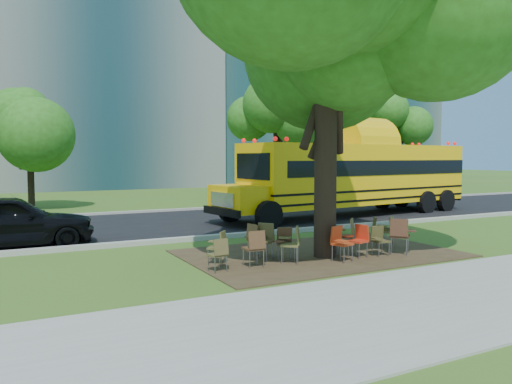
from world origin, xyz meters
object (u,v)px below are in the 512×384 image
chair_6 (358,237)px  chair_12 (379,228)px  main_tree (327,12)px  chair_11 (347,232)px  chair_13 (387,228)px  chair_9 (263,237)px  school_bus (358,175)px  chair_8 (219,244)px  chair_5 (340,240)px  chair_14 (379,238)px  chair_3 (285,241)px  chair_4 (334,237)px  black_car (8,221)px  chair_10 (257,237)px  chair_7 (401,233)px  chair_0 (219,251)px  chair_1 (255,245)px  chair_2 (292,241)px

chair_6 → chair_12: bearing=-70.6°
main_tree → chair_11: (0.77, 0.09, -5.51)m
chair_13 → chair_6: bearing=169.9°
main_tree → chair_9: 5.76m
school_bus → chair_8: bearing=-152.5°
chair_5 → chair_9: 1.89m
chair_5 → chair_14: chair_5 is taller
chair_14 → chair_3: bearing=-7.3°
chair_11 → chair_4: bearing=153.5°
chair_3 → black_car: black_car is taller
chair_10 → school_bus: bearing=115.1°
chair_7 → chair_11: size_ratio=1.02×
chair_7 → chair_13: size_ratio=1.08×
school_bus → chair_3: 10.43m
chair_0 → chair_4: chair_4 is taller
chair_4 → chair_11: 0.62m
chair_3 → chair_10: chair_10 is taller
chair_0 → chair_7: bearing=-13.0°
chair_13 → chair_1: bearing=153.4°
chair_9 → chair_12: bearing=-123.0°
chair_2 → chair_8: (-1.59, 0.70, -0.06)m
chair_9 → chair_13: bearing=-128.1°
school_bus → chair_1: bearing=-147.7°
chair_9 → chair_13: 3.91m
chair_10 → main_tree: bearing=49.9°
chair_14 → chair_12: bearing=-124.3°
chair_14 → black_car: bearing=-26.8°
school_bus → chair_14: 9.26m
chair_0 → chair_11: (3.80, 0.37, 0.11)m
chair_2 → chair_1: bearing=128.0°
chair_7 → chair_8: chair_7 is taller
chair_3 → black_car: bearing=-25.7°
chair_6 → chair_8: 3.56m
chair_2 → chair_3: bearing=33.4°
chair_2 → chair_8: chair_2 is taller
main_tree → chair_7: bearing=-19.5°
chair_12 → black_car: bearing=-82.5°
chair_1 → chair_14: chair_1 is taller
chair_12 → chair_7: bearing=13.1°
chair_5 → chair_6: 0.77m
chair_5 → chair_7: bearing=161.2°
chair_1 → chair_6: bearing=-0.4°
chair_5 → black_car: size_ratio=0.19×
chair_4 → chair_10: bearing=175.5°
chair_10 → chair_11: chair_11 is taller
chair_3 → chair_12: 3.56m
chair_9 → chair_12: chair_9 is taller
chair_11 → chair_14: 0.82m
chair_11 → black_car: (-7.86, 4.99, 0.18)m
chair_8 → chair_12: (5.12, 0.28, 0.01)m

